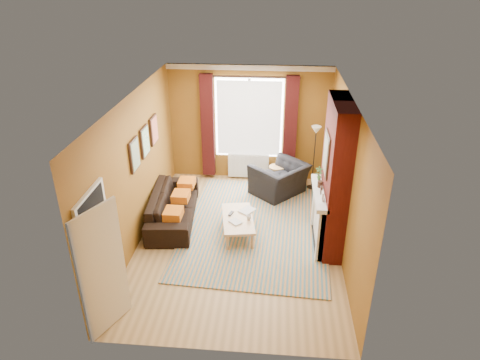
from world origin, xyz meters
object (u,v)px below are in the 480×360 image
at_px(armchair, 279,179).
at_px(floor_lamp, 315,140).
at_px(coffee_table, 238,219).
at_px(wicker_stool, 277,175).
at_px(sofa, 173,206).

xyz_separation_m(armchair, floor_lamp, (0.79, 0.35, 0.86)).
distance_m(coffee_table, wicker_stool, 2.39).
xyz_separation_m(sofa, floor_lamp, (2.97, 1.67, 0.91)).
bearing_deg(armchair, floor_lamp, 157.13).
relative_size(armchair, coffee_table, 0.92).
height_order(sofa, wicker_stool, sofa).
xyz_separation_m(sofa, coffee_table, (1.39, -0.46, 0.03)).
distance_m(sofa, wicker_stool, 2.79).
bearing_deg(floor_lamp, armchair, -155.97).
height_order(sofa, armchair, armchair).
distance_m(armchair, wicker_stool, 0.51).
bearing_deg(floor_lamp, coffee_table, -126.63).
height_order(armchair, coffee_table, armchair).
bearing_deg(sofa, floor_lamp, -65.91).
xyz_separation_m(coffee_table, wicker_stool, (0.73, 2.27, -0.11)).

